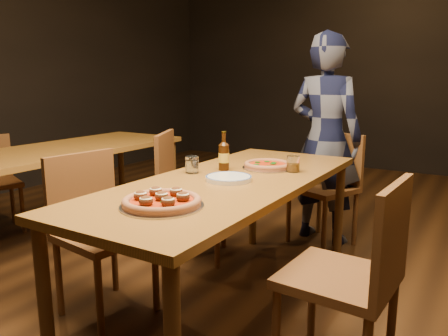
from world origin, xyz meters
The scene contains 14 objects.
ground centered at (0.00, 0.00, 0.00)m, with size 9.00×9.00×0.00m, color black.
table_main centered at (0.00, 0.00, 0.68)m, with size 0.80×2.00×0.75m.
table_left centered at (-1.70, 0.30, 0.68)m, with size 0.80×2.00×0.75m.
chair_main_nw centered at (-0.54, -0.41, 0.46)m, with size 0.43×0.43×0.92m, color brown, non-canonical shape.
chair_main_sw centered at (-0.59, 0.50, 0.48)m, with size 0.45×0.45×0.96m, color brown, non-canonical shape.
chair_main_e centered at (0.70, -0.28, 0.47)m, with size 0.44×0.44×0.94m, color brown, non-canonical shape.
chair_end centered at (0.12, 1.23, 0.45)m, with size 0.42×0.42×0.91m, color brown, non-canonical shape.
pizza_meatball centered at (0.03, -0.60, 0.77)m, with size 0.36×0.36×0.07m.
pizza_margherita centered at (0.05, 0.37, 0.77)m, with size 0.31×0.31×0.04m.
plate_stack centered at (0.02, -0.03, 0.76)m, with size 0.25×0.25×0.02m, color white.
beer_bottle centered at (-0.15, 0.19, 0.83)m, with size 0.06×0.06×0.23m.
water_glass centered at (-0.26, 0.03, 0.80)m, with size 0.08×0.08×0.10m, color white.
amber_glass centered at (0.22, 0.36, 0.80)m, with size 0.08×0.08×0.09m, color #8F5510.
diner centered at (0.09, 1.33, 0.82)m, with size 0.60×0.39×1.64m, color black.
Camera 1 is at (1.18, -1.98, 1.28)m, focal length 35.00 mm.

